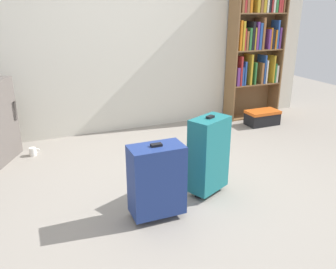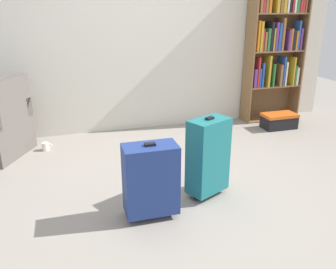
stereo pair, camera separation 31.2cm
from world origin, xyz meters
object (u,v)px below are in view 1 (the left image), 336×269
at_px(suitcase_teal, 209,154).
at_px(storage_box, 262,117).
at_px(mug, 33,152).
at_px(bookshelf, 256,40).
at_px(suitcase_navy_blue, 157,180).

bearing_deg(suitcase_teal, storage_box, 40.37).
bearing_deg(mug, bookshelf, 5.97).
relative_size(suitcase_navy_blue, suitcase_teal, 0.86).
height_order(storage_box, suitcase_navy_blue, suitcase_navy_blue).
bearing_deg(suitcase_navy_blue, mug, 116.59).
xyz_separation_m(mug, suitcase_navy_blue, (0.87, -1.73, 0.29)).
bearing_deg(suitcase_teal, bookshelf, 46.21).
bearing_deg(mug, suitcase_teal, -47.09).
xyz_separation_m(mug, storage_box, (3.14, -0.09, 0.06)).
distance_m(suitcase_navy_blue, suitcase_teal, 0.60).
bearing_deg(suitcase_navy_blue, storage_box, 35.76).
xyz_separation_m(bookshelf, storage_box, (-0.10, -0.43, -1.04)).
bearing_deg(bookshelf, suitcase_navy_blue, -138.91).
relative_size(mug, storage_box, 0.25).
distance_m(storage_box, suitcase_teal, 2.26).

